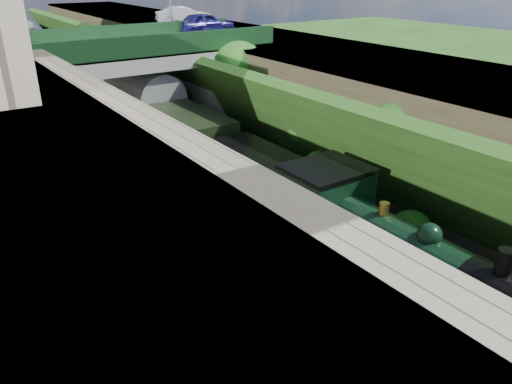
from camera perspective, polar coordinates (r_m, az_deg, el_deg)
name	(u,v)px	position (r m, az deg, el deg)	size (l,w,h in m)	color
trackbed	(160,169)	(28.84, -10.87, 2.65)	(10.00, 90.00, 0.20)	#473F38
retaining_wall	(49,127)	(26.26, -22.53, 6.89)	(1.00, 90.00, 7.00)	#756B56
street_plateau_right	(294,94)	(32.59, 4.37, 11.13)	(8.00, 90.00, 6.25)	#262628
embankment_slope	(250,115)	(28.82, -0.64, 8.85)	(4.89, 90.00, 6.55)	#1E4714
track_left	(126,174)	(28.14, -14.61, 2.04)	(2.50, 90.00, 0.20)	black
track_right	(179,162)	(29.23, -8.75, 3.42)	(2.50, 90.00, 0.20)	black
road_bridge	(142,84)	(31.60, -12.88, 11.95)	(16.00, 6.40, 7.25)	gray
tree	(239,74)	(30.95, -1.96, 13.35)	(3.60, 3.80, 6.60)	black
car_blue	(205,23)	(36.61, -5.83, 18.64)	(1.69, 4.20, 1.43)	#181357
car_silver	(184,16)	(42.38, -8.24, 19.31)	(1.53, 4.38, 1.44)	#BABAC0
locomotive	(383,254)	(17.18, 14.27, -6.84)	(3.10, 10.22, 3.83)	black
tender	(258,187)	(22.20, 0.20, 0.59)	(2.70, 6.00, 3.05)	black
coach_front	(146,114)	(32.66, -12.49, 8.70)	(2.90, 18.00, 3.70)	black
coach_middle	(65,68)	(50.24, -20.98, 13.10)	(2.90, 18.00, 3.70)	black
coach_rear	(23,44)	(68.47, -25.11, 15.09)	(2.90, 18.00, 3.70)	black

